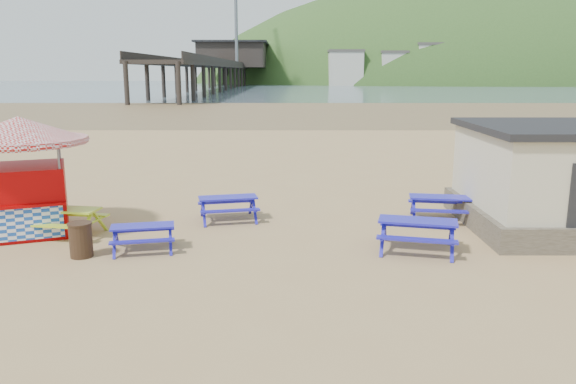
{
  "coord_description": "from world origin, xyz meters",
  "views": [
    {
      "loc": [
        1.32,
        -15.62,
        4.69
      ],
      "look_at": [
        1.29,
        1.5,
        1.0
      ],
      "focal_mm": 35.0,
      "sensor_mm": 36.0,
      "label": 1
    }
  ],
  "objects_px": {
    "picnic_table_yellow": "(65,222)",
    "ice_cream_kiosk": "(22,161)",
    "picnic_table_blue_b": "(228,208)",
    "litter_bin": "(81,240)"
  },
  "relations": [
    {
      "from": "picnic_table_yellow",
      "to": "picnic_table_blue_b",
      "type": "bearing_deg",
      "value": 31.37
    },
    {
      "from": "picnic_table_blue_b",
      "to": "ice_cream_kiosk",
      "type": "height_order",
      "value": "ice_cream_kiosk"
    },
    {
      "from": "picnic_table_blue_b",
      "to": "picnic_table_yellow",
      "type": "xyz_separation_m",
      "value": [
        -4.52,
        -1.8,
        0.03
      ]
    },
    {
      "from": "picnic_table_yellow",
      "to": "ice_cream_kiosk",
      "type": "relative_size",
      "value": 0.45
    },
    {
      "from": "picnic_table_blue_b",
      "to": "litter_bin",
      "type": "bearing_deg",
      "value": -145.62
    },
    {
      "from": "picnic_table_yellow",
      "to": "litter_bin",
      "type": "xyz_separation_m",
      "value": [
        1.12,
        -1.84,
        0.04
      ]
    },
    {
      "from": "picnic_table_yellow",
      "to": "ice_cream_kiosk",
      "type": "distance_m",
      "value": 2.17
    },
    {
      "from": "picnic_table_blue_b",
      "to": "picnic_table_yellow",
      "type": "height_order",
      "value": "picnic_table_yellow"
    },
    {
      "from": "picnic_table_yellow",
      "to": "ice_cream_kiosk",
      "type": "bearing_deg",
      "value": 174.76
    },
    {
      "from": "picnic_table_yellow",
      "to": "ice_cream_kiosk",
      "type": "xyz_separation_m",
      "value": [
        -1.24,
        0.33,
        1.75
      ]
    }
  ]
}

